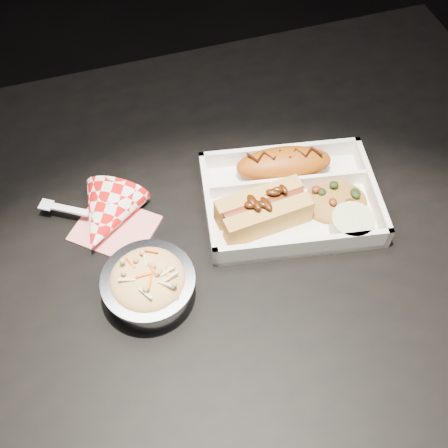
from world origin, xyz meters
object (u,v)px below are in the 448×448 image
at_px(dining_table, 193,267).
at_px(fried_pastry, 284,164).
at_px(food_tray, 290,201).
at_px(napkin_fork, 105,219).
at_px(foil_coleslaw_cup, 149,283).
at_px(hotdog, 264,209).

xyz_separation_m(dining_table, fried_pastry, (0.16, 0.06, 0.12)).
xyz_separation_m(dining_table, food_tray, (0.16, 0.01, 0.10)).
relative_size(fried_pastry, napkin_fork, 0.85).
xyz_separation_m(foil_coleslaw_cup, napkin_fork, (-0.03, 0.13, -0.02)).
bearing_deg(dining_table, fried_pastry, 20.22).
bearing_deg(foil_coleslaw_cup, hotdog, 20.44).
bearing_deg(foil_coleslaw_cup, food_tray, 20.50).
bearing_deg(hotdog, dining_table, 168.56).
xyz_separation_m(food_tray, foil_coleslaw_cup, (-0.23, -0.09, 0.02)).
height_order(food_tray, fried_pastry, fried_pastry).
height_order(hotdog, napkin_fork, napkin_fork).
bearing_deg(napkin_fork, hotdog, 15.17).
distance_m(food_tray, fried_pastry, 0.06).
relative_size(fried_pastry, foil_coleslaw_cup, 1.20).
xyz_separation_m(hotdog, napkin_fork, (-0.22, 0.06, -0.02)).
height_order(dining_table, foil_coleslaw_cup, foil_coleslaw_cup).
bearing_deg(fried_pastry, dining_table, -159.78).
distance_m(dining_table, food_tray, 0.19).
height_order(hotdog, foil_coleslaw_cup, foil_coleslaw_cup).
bearing_deg(food_tray, foil_coleslaw_cup, -149.46).
distance_m(dining_table, fried_pastry, 0.21).
bearing_deg(fried_pastry, foil_coleslaw_cup, -149.66).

